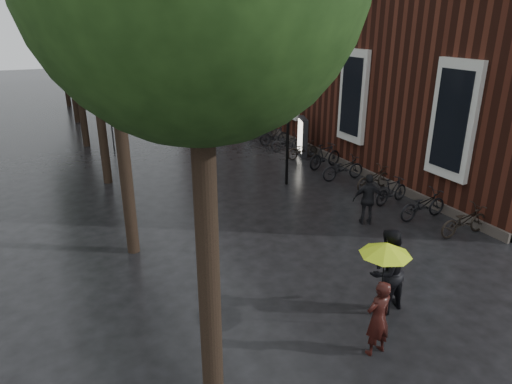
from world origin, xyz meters
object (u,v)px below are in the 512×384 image
parked_bicycles (332,161)px  ad_lightbox (302,136)px  person_burgundy (378,318)px  lamp_post (288,123)px  pedestrian_walking (368,199)px  person_black (386,271)px

parked_bicycles → ad_lightbox: size_ratio=8.66×
person_burgundy → ad_lightbox: ad_lightbox is taller
person_burgundy → lamp_post: lamp_post is taller
person_burgundy → pedestrian_walking: 5.88m
parked_bicycles → ad_lightbox: ad_lightbox is taller
person_black → lamp_post: 8.23m
pedestrian_walking → ad_lightbox: ad_lightbox is taller
person_burgundy → pedestrian_walking: size_ratio=0.97×
ad_lightbox → person_black: bearing=-92.5°
person_black → ad_lightbox: size_ratio=1.10×
lamp_post → parked_bicycles: bearing=11.9°
person_burgundy → ad_lightbox: (5.52, 12.08, 0.10)m
person_burgundy → parked_bicycles: person_burgundy is taller
pedestrian_walking → lamp_post: lamp_post is taller
person_black → pedestrian_walking: 4.47m
ad_lightbox → lamp_post: 4.34m
person_burgundy → ad_lightbox: bearing=-119.5°
ad_lightbox → lamp_post: (-2.55, -3.19, 1.47)m
parked_bicycles → person_black: bearing=-117.3°
person_burgundy → lamp_post: 9.50m
person_black → lamp_post: size_ratio=0.49×
ad_lightbox → person_burgundy: bearing=-94.9°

